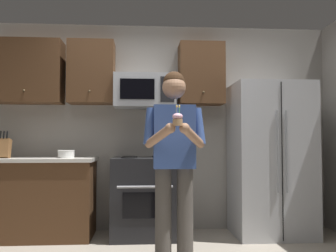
% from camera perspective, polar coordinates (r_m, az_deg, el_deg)
% --- Properties ---
extents(wall_back, '(4.40, 0.10, 2.60)m').
position_cam_1_polar(wall_back, '(4.74, -1.83, -0.13)').
color(wall_back, gray).
rests_on(wall_back, ground).
extents(oven_range, '(0.76, 0.70, 0.93)m').
position_cam_1_polar(oven_range, '(4.38, -3.64, -10.91)').
color(oven_range, black).
rests_on(oven_range, ground).
extents(microwave, '(0.74, 0.41, 0.40)m').
position_cam_1_polar(microwave, '(4.50, -3.60, 5.38)').
color(microwave, '#9EA0A5').
extents(refrigerator, '(0.90, 0.75, 1.80)m').
position_cam_1_polar(refrigerator, '(4.57, 15.63, -4.96)').
color(refrigerator, '#B7BABF').
rests_on(refrigerator, ground).
extents(cabinet_row_upper, '(2.78, 0.36, 0.76)m').
position_cam_1_polar(cabinet_row_upper, '(4.62, -10.82, 8.10)').
color(cabinet_row_upper, '#4C301C').
extents(counter_left, '(1.44, 0.66, 0.92)m').
position_cam_1_polar(counter_left, '(4.58, -20.40, -10.39)').
color(counter_left, '#4C301C').
rests_on(counter_left, ground).
extents(knife_block, '(0.16, 0.15, 0.32)m').
position_cam_1_polar(knife_block, '(4.59, -24.27, -3.14)').
color(knife_block, brown).
rests_on(knife_block, counter_left).
extents(bowl_large_white, '(0.19, 0.19, 0.09)m').
position_cam_1_polar(bowl_large_white, '(4.43, -15.52, -4.17)').
color(bowl_large_white, white).
rests_on(bowl_large_white, counter_left).
extents(person, '(0.60, 0.48, 1.76)m').
position_cam_1_polar(person, '(3.39, 0.97, -4.31)').
color(person, '#4C4742').
rests_on(person, ground).
extents(cupcake, '(0.09, 0.09, 0.17)m').
position_cam_1_polar(cupcake, '(3.06, 1.50, 1.09)').
color(cupcake, '#A87F56').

